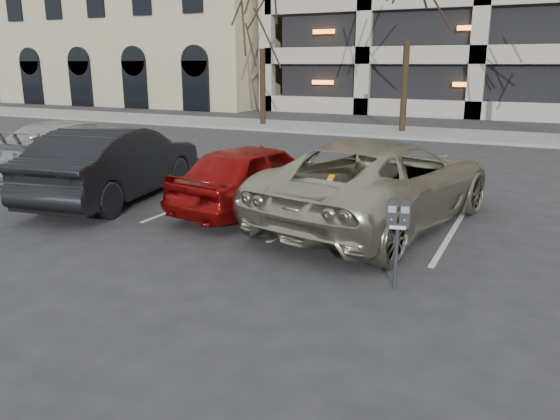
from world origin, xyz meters
TOP-DOWN VIEW (x-y plane):
  - ground at (0.00, 0.00)m, footprint 140.00×140.00m
  - sidewalk at (0.00, 16.00)m, footprint 80.00×4.00m
  - stall_lines at (-1.40, 2.30)m, footprint 16.90×5.20m
  - office_building at (-28.00, 29.92)m, footprint 26.00×16.20m
  - parking_meter at (1.09, -1.31)m, footprint 0.34×0.19m
  - suv_silver at (-0.02, 1.72)m, footprint 3.83×6.37m
  - car_red at (-2.65, 1.62)m, footprint 2.35×4.47m
  - car_dark at (-5.96, 1.05)m, footprint 2.59×5.32m
  - car_silver at (-9.34, 3.08)m, footprint 2.67×5.35m

SIDE VIEW (x-z plane):
  - ground at x=0.00m, z-range 0.00..0.00m
  - stall_lines at x=-1.40m, z-range 0.00..0.01m
  - sidewalk at x=0.00m, z-range 0.00..0.12m
  - car_red at x=-2.65m, z-range 0.00..1.45m
  - car_silver at x=-9.34m, z-range 0.00..1.49m
  - suv_silver at x=-0.02m, z-range 0.00..1.66m
  - car_dark at x=-5.96m, z-range 0.00..1.68m
  - parking_meter at x=1.09m, z-range 0.33..1.58m
  - office_building at x=-28.00m, z-range -0.01..14.99m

